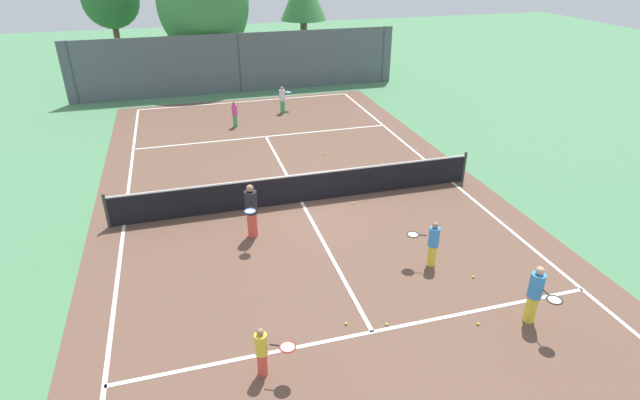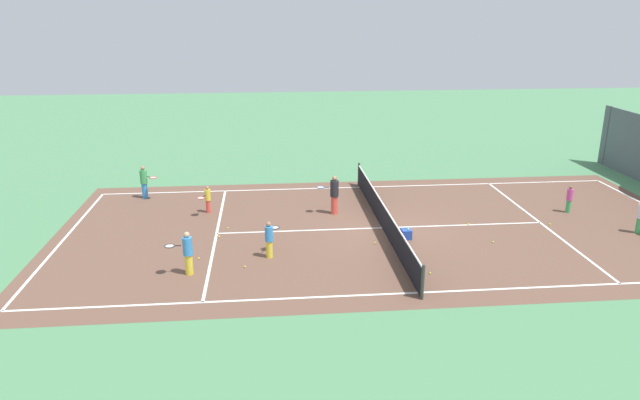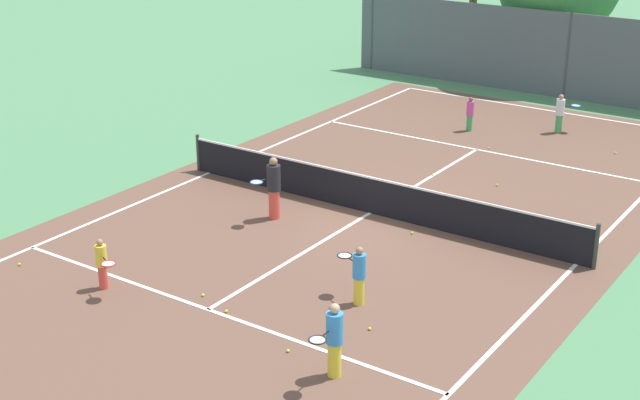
{
  "view_description": "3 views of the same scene",
  "coord_description": "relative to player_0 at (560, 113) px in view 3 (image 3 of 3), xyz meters",
  "views": [
    {
      "loc": [
        -3.41,
        -14.18,
        7.61
      ],
      "look_at": [
        0.24,
        -1.39,
        0.73
      ],
      "focal_mm": 28.21,
      "sensor_mm": 36.0,
      "label": 1
    },
    {
      "loc": [
        20.88,
        -4.43,
        8.09
      ],
      "look_at": [
        -0.34,
        -2.42,
        1.12
      ],
      "focal_mm": 32.64,
      "sensor_mm": 36.0,
      "label": 2
    },
    {
      "loc": [
        11.27,
        -18.79,
        8.91
      ],
      "look_at": [
        -0.54,
        -1.53,
        0.74
      ],
      "focal_mm": 51.05,
      "sensor_mm": 36.0,
      "label": 3
    }
  ],
  "objects": [
    {
      "name": "ground_plane",
      "position": [
        -1.46,
        -9.62,
        -0.68
      ],
      "size": [
        80.0,
        80.0,
        0.0
      ],
      "primitive_type": "plane",
      "color": "#4C8456"
    },
    {
      "name": "court_surface",
      "position": [
        -1.46,
        -9.62,
        -0.68
      ],
      "size": [
        13.0,
        25.0,
        0.01
      ],
      "color": "brown",
      "rests_on": "ground_plane"
    },
    {
      "name": "tennis_net",
      "position": [
        -1.46,
        -9.62,
        -0.17
      ],
      "size": [
        11.9,
        0.1,
        1.1
      ],
      "color": "#333833",
      "rests_on": "ground_plane"
    },
    {
      "name": "perimeter_fence",
      "position": [
        -1.46,
        4.38,
        0.92
      ],
      "size": [
        18.0,
        0.12,
        3.2
      ],
      "color": "#515B60",
      "rests_on": "ground_plane"
    },
    {
      "name": "player_0",
      "position": [
        0.0,
        0.0,
        0.0
      ],
      "size": [
        0.76,
        0.75,
        1.31
      ],
      "color": "#3FA559",
      "rests_on": "ground_plane"
    },
    {
      "name": "player_1",
      "position": [
        2.06,
        -16.64,
        0.07
      ],
      "size": [
        0.34,
        0.88,
        1.45
      ],
      "color": "yellow",
      "rests_on": "ground_plane"
    },
    {
      "name": "player_2",
      "position": [
        0.93,
        -14.03,
        -0.0
      ],
      "size": [
        0.85,
        0.57,
        1.3
      ],
      "color": "yellow",
      "rests_on": "ground_plane"
    },
    {
      "name": "player_3",
      "position": [
        -2.55,
        -1.5,
        -0.09
      ],
      "size": [
        0.25,
        0.25,
        1.16
      ],
      "color": "#3FA559",
      "rests_on": "ground_plane"
    },
    {
      "name": "player_4",
      "position": [
        -3.32,
        -11.3,
        0.17
      ],
      "size": [
        0.47,
        0.93,
        1.64
      ],
      "color": "#E54C3F",
      "rests_on": "ground_plane"
    },
    {
      "name": "player_6",
      "position": [
        -3.94,
        -16.55,
        -0.08
      ],
      "size": [
        0.81,
        0.58,
        1.15
      ],
      "color": "#E54C3F",
      "rests_on": "ground_plane"
    },
    {
      "name": "ball_crate",
      "position": [
        -0.31,
        -8.95,
        -0.5
      ],
      "size": [
        0.42,
        0.36,
        0.43
      ],
      "color": "blue",
      "rests_on": "ground_plane"
    },
    {
      "name": "tennis_ball_0",
      "position": [
        2.79,
        -8.91,
        -0.65
      ],
      "size": [
        0.07,
        0.07,
        0.07
      ],
      "primitive_type": "sphere",
      "color": "#CCE533",
      "rests_on": "ground_plane"
    },
    {
      "name": "tennis_ball_1",
      "position": [
        -1.07,
        -15.89,
        -0.65
      ],
      "size": [
        0.07,
        0.07,
        0.07
      ],
      "primitive_type": "sphere",
      "color": "#CCE533",
      "rests_on": "ground_plane"
    },
    {
      "name": "tennis_ball_2",
      "position": [
        -1.46,
        -6.15,
        -0.65
      ],
      "size": [
        0.07,
        0.07,
        0.07
      ],
      "primitive_type": "sphere",
      "color": "#CCE533",
      "rests_on": "ground_plane"
    },
    {
      "name": "tennis_ball_3",
      "position": [
        0.1,
        -10.21,
        -0.65
      ],
      "size": [
        0.07,
        0.07,
        0.07
      ],
      "primitive_type": "sphere",
      "color": "#CCE533",
      "rests_on": "ground_plane"
    },
    {
      "name": "tennis_ball_4",
      "position": [
        -1.94,
        -15.62,
        -0.65
      ],
      "size": [
        0.07,
        0.07,
        0.07
      ],
      "primitive_type": "sphere",
      "color": "#CCE533",
      "rests_on": "ground_plane"
    },
    {
      "name": "tennis_ball_5",
      "position": [
        0.89,
        -16.44,
        -0.65
      ],
      "size": [
        0.07,
        0.07,
        0.07
      ],
      "primitive_type": "sphere",
      "color": "#CCE533",
      "rests_on": "ground_plane"
    },
    {
      "name": "tennis_ball_6",
      "position": [
        -1.17,
        -2.94,
        -0.65
      ],
      "size": [
        0.07,
        0.07,
        0.07
      ],
      "primitive_type": "sphere",
      "color": "#CCE533",
      "rests_on": "ground_plane"
    },
    {
      "name": "tennis_ball_7",
      "position": [
        -6.4,
        -16.83,
        -0.65
      ],
      "size": [
        0.07,
        0.07,
        0.07
      ],
      "primitive_type": "sphere",
      "color": "#CCE533",
      "rests_on": "ground_plane"
    },
    {
      "name": "tennis_ball_8",
      "position": [
        2.27,
        -1.17,
        -0.65
      ],
      "size": [
        0.07,
        0.07,
        0.07
      ],
      "primitive_type": "sphere",
      "color": "#CCE533",
      "rests_on": "ground_plane"
    },
    {
      "name": "tennis_ball_9",
      "position": [
        -1.8,
        -9.47,
        -0.65
      ],
      "size": [
        0.07,
        0.07,
        0.07
      ],
      "primitive_type": "sphere",
      "color": "#CCE533",
      "rests_on": "ground_plane"
    },
    {
      "name": "tennis_ball_10",
      "position": [
        1.72,
        -14.85,
        -0.65
      ],
      "size": [
        0.07,
        0.07,
        0.07
      ],
      "primitive_type": "sphere",
      "color": "#CCE533",
      "rests_on": "ground_plane"
    },
    {
      "name": "tennis_ball_11",
      "position": [
        0.42,
        -5.89,
        -0.65
      ],
      "size": [
        0.07,
        0.07,
        0.07
      ],
      "primitive_type": "sphere",
      "color": "#CCE533",
      "rests_on": "ground_plane"
    }
  ]
}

